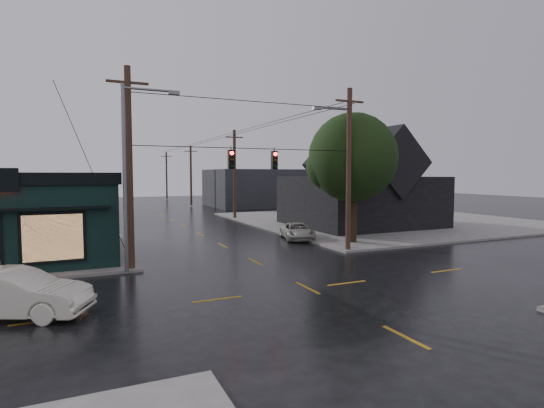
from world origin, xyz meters
name	(u,v)px	position (x,y,z in m)	size (l,w,h in m)	color
ground_plane	(308,288)	(0.00, 0.00, 0.00)	(160.00, 160.00, 0.00)	black
sidewalk_ne	(382,220)	(20.00, 20.00, 0.07)	(28.00, 28.00, 0.15)	#65625E
ne_building	(360,179)	(15.00, 17.00, 4.47)	(12.60, 11.60, 8.75)	black
corner_tree	(353,158)	(8.49, 8.95, 6.00)	(6.18, 6.18, 8.97)	black
utility_pole_nw	(132,271)	(-6.50, 6.50, 0.00)	(2.00, 0.32, 10.15)	black
utility_pole_ne	(348,252)	(6.50, 6.50, 0.00)	(2.00, 0.32, 10.15)	black
utility_pole_far_a	(235,219)	(6.50, 28.00, 0.00)	(2.00, 0.32, 9.65)	black
utility_pole_far_b	(191,206)	(6.50, 48.00, 0.00)	(2.00, 0.32, 9.15)	black
utility_pole_far_c	(167,199)	(6.50, 68.00, 0.00)	(2.00, 0.32, 9.15)	black
span_signal_assembly	(253,159)	(0.10, 6.50, 5.70)	(13.00, 0.48, 1.23)	black
streetlight_nw	(127,274)	(-6.80, 5.80, 0.00)	(5.40, 0.30, 9.15)	slate
streetlight_ne	(348,249)	(7.00, 7.20, 0.00)	(5.40, 0.30, 9.15)	slate
bg_building_west	(31,198)	(-14.00, 40.00, 2.20)	(12.00, 10.00, 4.40)	#3E322D
bg_building_east	(257,188)	(16.00, 45.00, 2.80)	(14.00, 12.00, 5.60)	#242529
sedan_cream	(13,294)	(-10.92, 0.83, 0.82)	(1.74, 4.98, 1.64)	silver
suv_silver	(297,231)	(5.96, 12.33, 0.61)	(2.03, 4.40, 1.22)	#A5A499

